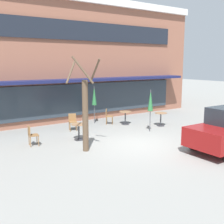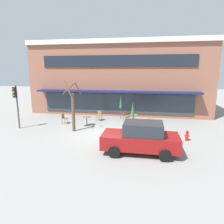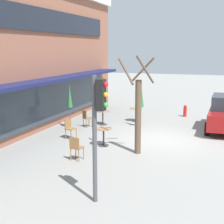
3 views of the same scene
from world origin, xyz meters
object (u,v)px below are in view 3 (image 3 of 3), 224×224
object	(u,v)px
cafe_table_by_tree	(103,115)
fire_hydrant	(185,111)
cafe_table_streetside	(104,134)
cafe_chair_1	(76,147)
patio_umbrella_cream_folded	(70,97)
street_tree	(138,111)
cafe_chair_0	(70,127)
patio_umbrella_green_folded	(141,96)
cafe_table_near_wall	(136,112)
cafe_chair_2	(86,117)
traffic_light_pole	(98,118)

from	to	relation	value
cafe_table_by_tree	fire_hydrant	xyz separation A→B (m)	(3.75, -3.88, -0.16)
cafe_table_streetside	cafe_chair_1	size ratio (longest dim) A/B	0.85
cafe_chair_1	fire_hydrant	xyz separation A→B (m)	(9.67, -2.67, -0.17)
patio_umbrella_cream_folded	street_tree	bearing A→B (deg)	-124.33
cafe_table_by_tree	patio_umbrella_cream_folded	distance (m)	2.16
cafe_table_streetside	cafe_chair_0	size ratio (longest dim) A/B	0.85
cafe_table_by_tree	street_tree	distance (m)	5.45
street_tree	patio_umbrella_green_folded	bearing A→B (deg)	12.99
cafe_table_near_wall	patio_umbrella_green_folded	distance (m)	1.89
cafe_chair_2	traffic_light_pole	size ratio (longest dim) A/B	0.26
cafe_table_near_wall	patio_umbrella_cream_folded	world-z (taller)	patio_umbrella_cream_folded
cafe_table_streetside	cafe_chair_0	world-z (taller)	cafe_chair_0
patio_umbrella_cream_folded	traffic_light_pole	size ratio (longest dim) A/B	0.65
fire_hydrant	traffic_light_pole	bearing A→B (deg)	177.18
cafe_table_by_tree	traffic_light_pole	world-z (taller)	traffic_light_pole
cafe_chair_2	fire_hydrant	bearing A→B (deg)	-44.72
patio_umbrella_cream_folded	cafe_chair_2	bearing A→B (deg)	-51.95
street_tree	traffic_light_pole	xyz separation A→B (m)	(-4.54, -0.15, 0.61)
cafe_table_by_tree	cafe_table_streetside	bearing A→B (deg)	-158.70
cafe_table_streetside	fire_hydrant	bearing A→B (deg)	-17.68
street_tree	fire_hydrant	world-z (taller)	street_tree
patio_umbrella_green_folded	cafe_chair_1	world-z (taller)	patio_umbrella_green_folded
cafe_table_by_tree	cafe_chair_1	world-z (taller)	cafe_chair_1
fire_hydrant	cafe_chair_2	bearing A→B (deg)	135.28
patio_umbrella_green_folded	cafe_chair_1	xyz separation A→B (m)	(-5.97, 0.89, -1.10)
patio_umbrella_green_folded	street_tree	xyz separation A→B (m)	(-4.38, -1.01, 0.06)
street_tree	cafe_chair_2	bearing A→B (deg)	46.46
patio_umbrella_green_folded	fire_hydrant	distance (m)	4.30
fire_hydrant	street_tree	bearing A→B (deg)	174.51
cafe_table_by_tree	cafe_chair_2	xyz separation A→B (m)	(-0.79, 0.62, 0.01)
cafe_chair_0	cafe_chair_1	bearing A→B (deg)	-149.58
cafe_chair_0	street_tree	bearing A→B (deg)	-107.94
cafe_table_near_wall	cafe_chair_0	xyz separation A→B (m)	(-4.62, 1.85, 0.01)
cafe_chair_1	cafe_table_streetside	bearing A→B (deg)	-7.25
cafe_chair_1	cafe_chair_2	world-z (taller)	same
cafe_table_near_wall	patio_umbrella_green_folded	world-z (taller)	patio_umbrella_green_folded
cafe_table_by_tree	street_tree	bearing A→B (deg)	-144.34
patio_umbrella_cream_folded	cafe_chair_2	distance (m)	1.40
street_tree	fire_hydrant	bearing A→B (deg)	-5.49
cafe_table_streetside	traffic_light_pole	distance (m)	5.67
patio_umbrella_cream_folded	fire_hydrant	bearing A→B (deg)	-45.58
cafe_table_near_wall	cafe_table_streetside	distance (m)	5.22
cafe_chair_2	cafe_chair_1	bearing A→B (deg)	-160.46
cafe_table_streetside	cafe_chair_1	world-z (taller)	cafe_chair_1
street_tree	traffic_light_pole	distance (m)	4.59
cafe_table_by_tree	patio_umbrella_green_folded	size ratio (longest dim) A/B	0.35
cafe_table_streetside	cafe_chair_2	world-z (taller)	cafe_chair_2
patio_umbrella_green_folded	traffic_light_pole	distance (m)	9.02
cafe_chair_2	traffic_light_pole	bearing A→B (deg)	-154.38
patio_umbrella_cream_folded	cafe_table_by_tree	bearing A→B (deg)	-44.38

